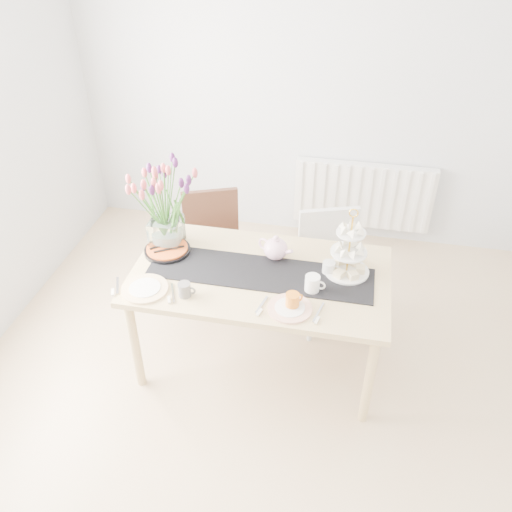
% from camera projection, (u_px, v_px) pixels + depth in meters
% --- Properties ---
extents(room_shell, '(4.50, 4.50, 4.50)m').
position_uv_depth(room_shell, '(259.00, 253.00, 2.60)').
color(room_shell, tan).
rests_on(room_shell, ground).
extents(radiator, '(1.20, 0.08, 0.60)m').
position_uv_depth(radiator, '(363.00, 195.00, 4.75)').
color(radiator, white).
rests_on(radiator, room_shell).
extents(dining_table, '(1.60, 0.90, 0.75)m').
position_uv_depth(dining_table, '(260.00, 283.00, 3.41)').
color(dining_table, tan).
rests_on(dining_table, ground).
extents(chair_brown, '(0.55, 0.55, 0.86)m').
position_uv_depth(chair_brown, '(213.00, 239.00, 4.12)').
color(chair_brown, '#341C13').
rests_on(chair_brown, ground).
extents(chair_white, '(0.55, 0.55, 0.87)m').
position_uv_depth(chair_white, '(330.00, 261.00, 3.88)').
color(chair_white, silver).
rests_on(chair_white, ground).
extents(table_runner, '(1.40, 0.35, 0.01)m').
position_uv_depth(table_runner, '(260.00, 273.00, 3.37)').
color(table_runner, black).
rests_on(table_runner, dining_table).
extents(tulip_vase, '(0.71, 0.71, 0.61)m').
position_uv_depth(tulip_vase, '(162.00, 193.00, 3.39)').
color(tulip_vase, silver).
rests_on(tulip_vase, dining_table).
extents(cake_stand, '(0.28, 0.28, 0.41)m').
position_uv_depth(cake_stand, '(348.00, 257.00, 3.30)').
color(cake_stand, gold).
rests_on(cake_stand, dining_table).
extents(teapot, '(0.31, 0.29, 0.16)m').
position_uv_depth(teapot, '(276.00, 249.00, 3.44)').
color(teapot, white).
rests_on(teapot, dining_table).
extents(cream_jug, '(0.09, 0.09, 0.08)m').
position_uv_depth(cream_jug, '(329.00, 268.00, 3.35)').
color(cream_jug, silver).
rests_on(cream_jug, dining_table).
extents(tart_tin, '(0.30, 0.30, 0.04)m').
position_uv_depth(tart_tin, '(167.00, 250.00, 3.54)').
color(tart_tin, black).
rests_on(tart_tin, dining_table).
extents(mug_grey, '(0.08, 0.08, 0.09)m').
position_uv_depth(mug_grey, '(184.00, 290.00, 3.17)').
color(mug_grey, slate).
rests_on(mug_grey, dining_table).
extents(mug_white, '(0.10, 0.10, 0.11)m').
position_uv_depth(mug_white, '(312.00, 284.00, 3.20)').
color(mug_white, white).
rests_on(mug_white, dining_table).
extents(mug_orange, '(0.11, 0.11, 0.10)m').
position_uv_depth(mug_orange, '(292.00, 301.00, 3.08)').
color(mug_orange, orange).
rests_on(mug_orange, dining_table).
extents(plate_left, '(0.37, 0.37, 0.01)m').
position_uv_depth(plate_left, '(145.00, 289.00, 3.23)').
color(plate_left, white).
rests_on(plate_left, dining_table).
extents(plate_right, '(0.31, 0.31, 0.01)m').
position_uv_depth(plate_right, '(290.00, 308.00, 3.09)').
color(plate_right, white).
rests_on(plate_right, dining_table).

